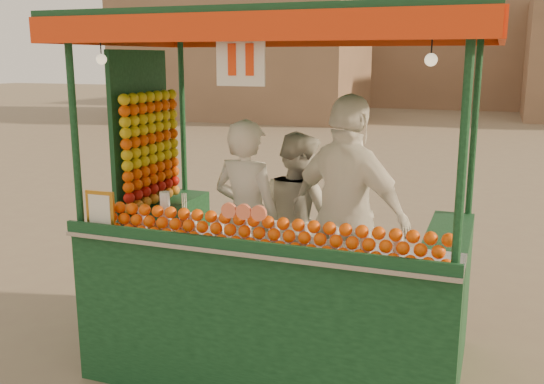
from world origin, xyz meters
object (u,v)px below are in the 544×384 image
(vendor_middle, at_px, (298,220))
(juice_cart, at_px, (271,260))
(vendor_right, at_px, (348,217))
(vendor_left, at_px, (247,220))

(vendor_middle, bearing_deg, juice_cart, 120.52)
(juice_cart, height_order, vendor_right, juice_cart)
(vendor_right, bearing_deg, vendor_middle, -12.33)
(juice_cart, height_order, vendor_middle, juice_cart)
(juice_cart, xyz_separation_m, vendor_right, (0.60, 0.17, 0.38))
(vendor_left, height_order, vendor_middle, vendor_left)
(vendor_left, xyz_separation_m, vendor_right, (0.89, -0.04, 0.11))
(vendor_middle, bearing_deg, vendor_right, 178.11)
(juice_cart, bearing_deg, vendor_middle, 85.21)
(vendor_middle, bearing_deg, vendor_left, 83.21)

